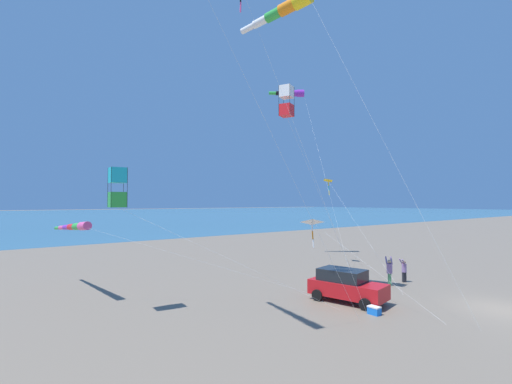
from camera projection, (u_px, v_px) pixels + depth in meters
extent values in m
plane|color=#756654|center=(500.00, 309.00, 19.15)|extent=(600.00, 600.00, 0.00)
cube|color=#386B84|center=(48.00, 216.00, 149.56)|extent=(240.00, 600.00, 0.01)
cube|color=red|center=(348.00, 289.00, 20.51)|extent=(4.59, 2.70, 0.84)
cube|color=black|center=(342.00, 275.00, 20.75)|extent=(2.86, 2.12, 0.68)
cylinder|color=black|center=(379.00, 297.00, 20.25)|extent=(0.69, 0.35, 0.66)
cylinder|color=black|center=(365.00, 304.00, 18.84)|extent=(0.69, 0.35, 0.66)
cylinder|color=black|center=(333.00, 289.00, 22.15)|extent=(0.69, 0.35, 0.66)
cylinder|color=black|center=(317.00, 295.00, 20.74)|extent=(0.69, 0.35, 0.66)
cube|color=blue|center=(374.00, 311.00, 18.19)|extent=(0.60, 0.40, 0.36)
cube|color=white|center=(374.00, 307.00, 18.20)|extent=(0.62, 0.42, 0.06)
cube|color=#3D7F51|center=(390.00, 279.00, 24.59)|extent=(0.35, 0.35, 0.83)
cylinder|color=#8E6B9E|center=(389.00, 268.00, 24.62)|extent=(0.54, 0.54, 0.69)
sphere|color=tan|center=(389.00, 261.00, 24.63)|extent=(0.26, 0.26, 0.26)
cylinder|color=#8E6B9E|center=(386.00, 260.00, 24.82)|extent=(0.37, 0.37, 0.52)
cylinder|color=#8E6B9E|center=(391.00, 260.00, 24.78)|extent=(0.37, 0.37, 0.52)
cube|color=#232328|center=(404.00, 277.00, 25.56)|extent=(0.23, 0.31, 0.72)
cylinder|color=#8E6B9E|center=(404.00, 268.00, 25.58)|extent=(0.42, 0.42, 0.59)
sphere|color=brown|center=(404.00, 262.00, 25.59)|extent=(0.22, 0.22, 0.22)
cylinder|color=#8E6B9E|center=(404.00, 262.00, 25.41)|extent=(0.20, 0.37, 0.45)
cylinder|color=#8E6B9E|center=(401.00, 262.00, 25.69)|extent=(0.20, 0.37, 0.45)
cylinder|color=orange|center=(288.00, 7.00, 22.59)|extent=(1.32, 1.02, 0.87)
cylinder|color=green|center=(274.00, 15.00, 23.28)|extent=(1.28, 0.90, 0.75)
cylinder|color=white|center=(261.00, 22.00, 23.97)|extent=(1.24, 0.77, 0.63)
cylinder|color=white|center=(248.00, 28.00, 24.67)|extent=(1.20, 0.65, 0.51)
cylinder|color=white|center=(383.00, 140.00, 18.69)|extent=(8.25, 2.18, 18.13)
cylinder|color=#EF4C93|center=(84.00, 226.00, 20.67)|extent=(1.31, 0.58, 0.58)
cylinder|color=green|center=(78.00, 226.00, 21.60)|extent=(1.30, 0.52, 0.53)
cylinder|color=red|center=(72.00, 227.00, 22.53)|extent=(1.30, 0.47, 0.47)
cylinder|color=purple|center=(67.00, 227.00, 23.46)|extent=(1.29, 0.41, 0.42)
cylinder|color=#EF4C93|center=(62.00, 228.00, 24.38)|extent=(1.28, 0.36, 0.36)
cylinder|color=green|center=(58.00, 228.00, 25.31)|extent=(1.27, 0.31, 0.31)
cylinder|color=white|center=(210.00, 264.00, 20.75)|extent=(7.48, 11.65, 4.31)
cylinder|color=#EF4C93|center=(241.00, 7.00, 18.03)|extent=(0.14, 0.11, 0.50)
cylinder|color=white|center=(304.00, 150.00, 18.28)|extent=(3.24, 5.88, 16.94)
pyramid|color=white|center=(312.00, 221.00, 28.02)|extent=(1.63, 1.68, 0.53)
cylinder|color=black|center=(312.00, 222.00, 27.99)|extent=(0.92, 0.79, 0.54)
cylinder|color=white|center=(312.00, 227.00, 28.00)|extent=(0.16, 0.18, 0.65)
cylinder|color=orange|center=(313.00, 235.00, 28.01)|extent=(0.16, 0.18, 0.65)
cylinder|color=white|center=(313.00, 243.00, 27.97)|extent=(0.17, 0.10, 0.65)
cylinder|color=white|center=(362.00, 261.00, 22.33)|extent=(11.64, 3.28, 4.15)
pyramid|color=yellow|center=(328.00, 180.00, 33.64)|extent=(1.09, 0.82, 0.36)
cylinder|color=black|center=(328.00, 181.00, 33.63)|extent=(0.18, 0.82, 0.36)
cylinder|color=yellow|center=(328.00, 183.00, 33.62)|extent=(0.13, 0.12, 0.45)
cylinder|color=#1EB7C6|center=(329.00, 188.00, 33.60)|extent=(0.12, 0.12, 0.45)
cylinder|color=yellow|center=(329.00, 193.00, 33.58)|extent=(0.12, 0.11, 0.45)
cylinder|color=white|center=(358.00, 226.00, 27.83)|extent=(10.42, 5.16, 7.79)
cylinder|color=white|center=(269.00, 129.00, 15.25)|extent=(2.02, 9.78, 17.84)
cube|color=#1EB7C6|center=(118.00, 175.00, 18.46)|extent=(0.84, 0.84, 0.80)
cube|color=green|center=(117.00, 200.00, 18.43)|extent=(0.84, 0.84, 0.80)
cylinder|color=black|center=(108.00, 188.00, 18.55)|extent=(0.02, 0.02, 2.07)
cylinder|color=black|center=(111.00, 187.00, 17.89)|extent=(0.02, 0.02, 2.07)
cylinder|color=black|center=(123.00, 188.00, 19.00)|extent=(0.02, 0.02, 2.07)
cylinder|color=black|center=(127.00, 187.00, 18.34)|extent=(0.02, 0.02, 2.07)
cylinder|color=white|center=(230.00, 259.00, 18.67)|extent=(6.66, 9.67, 5.51)
cylinder|color=purple|center=(300.00, 93.00, 38.66)|extent=(1.09, 1.09, 0.79)
cylinder|color=purple|center=(293.00, 93.00, 38.67)|extent=(1.01, 1.02, 0.68)
cylinder|color=black|center=(286.00, 93.00, 38.67)|extent=(0.92, 0.96, 0.58)
cylinder|color=black|center=(279.00, 93.00, 38.67)|extent=(0.84, 0.89, 0.47)
cylinder|color=green|center=(272.00, 93.00, 38.67)|extent=(0.75, 0.82, 0.36)
cylinder|color=white|center=(323.00, 170.00, 32.59)|extent=(10.37, 5.62, 17.45)
cube|color=white|center=(286.00, 92.00, 20.09)|extent=(0.88, 0.88, 0.66)
cube|color=red|center=(287.00, 110.00, 20.06)|extent=(0.88, 0.88, 0.66)
cylinder|color=black|center=(279.00, 100.00, 19.94)|extent=(0.02, 0.02, 1.73)
cylinder|color=black|center=(290.00, 99.00, 19.63)|extent=(0.02, 0.02, 1.73)
cylinder|color=black|center=(283.00, 103.00, 20.52)|extent=(0.02, 0.02, 1.73)
cylinder|color=black|center=(294.00, 102.00, 20.21)|extent=(0.02, 0.02, 1.73)
cylinder|color=white|center=(326.00, 210.00, 21.05)|extent=(1.17, 5.27, 10.63)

